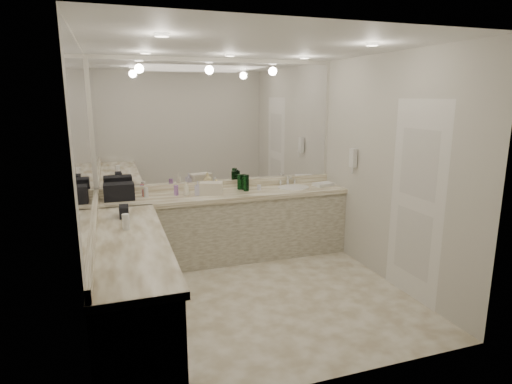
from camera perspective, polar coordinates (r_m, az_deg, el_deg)
name	(u,v)px	position (r m, az deg, el deg)	size (l,w,h in m)	color
floor	(256,296)	(4.78, 0.06, -13.74)	(3.20, 3.20, 0.00)	beige
ceiling	(256,45)	(4.30, 0.06, 19.01)	(3.20, 3.20, 0.00)	white
wall_back	(220,159)	(5.78, -4.81, 4.42)	(3.20, 0.02, 2.60)	beige
wall_left	(89,190)	(4.13, -21.41, 0.27)	(0.02, 3.00, 2.60)	beige
wall_right	(389,170)	(5.10, 17.34, 2.78)	(0.02, 3.00, 2.60)	beige
vanity_back_base	(227,228)	(5.69, -3.90, -4.80)	(3.20, 0.60, 0.84)	beige
vanity_back_top	(227,195)	(5.56, -3.94, -0.40)	(3.20, 0.64, 0.06)	#F3EBCE
vanity_left_base	(131,289)	(4.12, -16.29, -12.35)	(0.60, 2.40, 0.84)	beige
vanity_left_top	(129,242)	(3.95, -16.55, -6.40)	(0.64, 2.42, 0.06)	#F3EBCE
backsplash_back	(221,185)	(5.82, -4.69, 0.98)	(3.20, 0.04, 0.10)	#F3EBCE
backsplash_left	(94,227)	(4.22, -20.76, -4.36)	(0.04, 3.00, 0.10)	#F3EBCE
mirror_back	(220,123)	(5.72, -4.87, 9.12)	(3.12, 0.01, 1.55)	white
mirror_left	(85,137)	(4.06, -21.79, 6.83)	(0.01, 2.92, 1.55)	white
sink	(293,188)	(5.87, 5.01, 0.54)	(0.44, 0.44, 0.03)	white
faucet	(288,180)	(6.05, 4.22, 1.63)	(0.24, 0.16, 0.14)	silver
wall_phone	(353,158)	(5.64, 12.83, 4.46)	(0.06, 0.10, 0.24)	white
door	(416,202)	(4.75, 20.54, -1.22)	(0.02, 0.82, 2.10)	white
black_toiletry_bag	(119,192)	(5.40, -17.79, 0.06)	(0.35, 0.22, 0.20)	black
black_bag_spill	(124,212)	(4.63, -17.18, -2.53)	(0.09, 0.21, 0.11)	black
cream_cosmetic_case	(211,188)	(5.46, -6.00, 0.54)	(0.29, 0.18, 0.17)	beige
hand_towel	(323,184)	(6.04, 8.95, 1.04)	(0.27, 0.18, 0.04)	white
lotion_left	(126,221)	(4.19, -16.97, -3.76)	(0.07, 0.07, 0.16)	white
soap_bottle_a	(186,189)	(5.42, -9.29, 0.43)	(0.07, 0.07, 0.18)	white
soap_bottle_b	(198,188)	(5.44, -7.77, 0.50)	(0.08, 0.08, 0.18)	silver
soap_bottle_c	(216,186)	(5.54, -5.33, 0.79)	(0.14, 0.14, 0.18)	#F4E19A
green_bottle_0	(244,182)	(5.74, -1.56, 1.36)	(0.07, 0.07, 0.20)	#0C4517
green_bottle_1	(244,182)	(5.71, -1.62, 1.35)	(0.07, 0.07, 0.21)	#0C4517
green_bottle_2	(246,183)	(5.62, -1.31, 1.21)	(0.07, 0.07, 0.22)	#0C4517
green_bottle_3	(240,182)	(5.74, -2.16, 1.36)	(0.07, 0.07, 0.20)	#0C4517
amenity_bottle_0	(146,192)	(5.47, -14.45, -0.03)	(0.06, 0.06, 0.12)	white
amenity_bottle_1	(123,194)	(5.46, -17.26, -0.24)	(0.05, 0.05, 0.12)	#9966B2
amenity_bottle_2	(144,193)	(5.52, -14.73, -0.12)	(0.04, 0.04, 0.09)	#9966B2
amenity_bottle_3	(259,187)	(5.70, 0.40, 0.61)	(0.05, 0.05, 0.07)	silver
amenity_bottle_4	(176,190)	(5.48, -10.60, 0.23)	(0.06, 0.06, 0.13)	#9966B2
amenity_bottle_5	(220,186)	(5.66, -4.77, 0.75)	(0.04, 0.04, 0.12)	white
amenity_bottle_6	(208,192)	(5.48, -6.43, 0.00)	(0.05, 0.05, 0.06)	#3F3F4C
amenity_bottle_7	(144,193)	(5.50, -14.65, -0.13)	(0.05, 0.05, 0.09)	#E57F66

